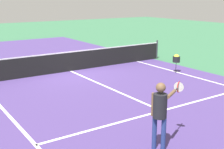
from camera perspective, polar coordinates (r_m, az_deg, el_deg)
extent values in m
plane|color=#38724C|center=(14.89, -7.73, 0.64)|extent=(60.00, 60.00, 0.00)
cube|color=#4C387A|center=(14.89, -7.73, 0.64)|extent=(10.62, 24.40, 0.00)
cube|color=white|center=(8.19, -15.18, -11.37)|extent=(0.10, 11.89, 0.01)
cube|color=white|center=(9.80, 9.24, -6.70)|extent=(8.22, 0.10, 0.01)
cube|color=white|center=(12.19, -1.04, -2.29)|extent=(0.10, 6.40, 0.01)
cylinder|color=#33383D|center=(17.86, 8.38, 4.64)|extent=(0.09, 0.09, 1.07)
cube|color=black|center=(14.79, -7.79, 2.35)|extent=(11.07, 0.02, 0.91)
cube|color=white|center=(14.70, -7.86, 4.18)|extent=(11.07, 0.03, 0.05)
cylinder|color=navy|center=(7.32, 7.91, -10.73)|extent=(0.11, 0.11, 0.81)
cylinder|color=navy|center=(7.26, 9.58, -11.02)|extent=(0.11, 0.11, 0.81)
cylinder|color=black|center=(7.03, 8.95, -5.81)|extent=(0.32, 0.32, 0.57)
sphere|color=brown|center=(6.89, 9.09, -2.42)|extent=(0.22, 0.22, 0.22)
cylinder|color=brown|center=(7.08, 7.65, -5.54)|extent=(0.08, 0.08, 0.55)
cylinder|color=brown|center=(7.16, 11.02, -3.57)|extent=(0.52, 0.33, 0.08)
cylinder|color=black|center=(7.51, 11.87, -2.75)|extent=(0.21, 0.13, 0.03)
torus|color=red|center=(7.73, 12.35, -2.28)|extent=(0.26, 0.15, 0.28)
cylinder|color=silver|center=(7.73, 12.35, -2.28)|extent=(0.12, 0.22, 0.25)
cylinder|color=black|center=(14.67, 11.92, 2.81)|extent=(0.34, 0.34, 0.28)
cylinder|color=black|center=(14.61, 11.85, 1.20)|extent=(0.02, 0.02, 0.50)
cylinder|color=black|center=(14.90, 11.84, 1.45)|extent=(0.02, 0.02, 0.50)
sphere|color=#CCE033|center=(14.66, 11.94, 3.16)|extent=(0.29, 0.29, 0.29)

